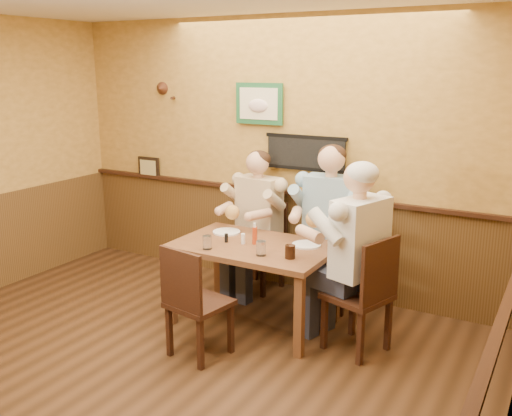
{
  "coord_description": "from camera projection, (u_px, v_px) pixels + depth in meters",
  "views": [
    {
      "loc": [
        2.69,
        -2.72,
        2.3
      ],
      "look_at": [
        0.33,
        1.45,
        1.1
      ],
      "focal_mm": 40.0,
      "sensor_mm": 36.0,
      "label": 1
    }
  ],
  "objects": [
    {
      "name": "room",
      "position": [
        136.0,
        160.0,
        3.81
      ],
      "size": [
        5.02,
        5.03,
        2.81
      ],
      "color": "black",
      "rests_on": "ground"
    },
    {
      "name": "dining_table",
      "position": [
        254.0,
        254.0,
        5.11
      ],
      "size": [
        1.4,
        0.9,
        0.75
      ],
      "color": "brown",
      "rests_on": "ground"
    },
    {
      "name": "chair_back_left",
      "position": [
        259.0,
        246.0,
        5.95
      ],
      "size": [
        0.47,
        0.47,
        0.93
      ],
      "primitive_type": null,
      "rotation": [
        0.0,
        0.0,
        -0.11
      ],
      "color": "#351C10",
      "rests_on": "ground"
    },
    {
      "name": "chair_back_right",
      "position": [
        329.0,
        257.0,
        5.51
      ],
      "size": [
        0.5,
        0.5,
        1.0
      ],
      "primitive_type": null,
      "rotation": [
        0.0,
        0.0,
        0.09
      ],
      "color": "#351C10",
      "rests_on": "ground"
    },
    {
      "name": "chair_right_end",
      "position": [
        358.0,
        293.0,
        4.64
      ],
      "size": [
        0.58,
        0.58,
        0.99
      ],
      "primitive_type": null,
      "rotation": [
        0.0,
        0.0,
        -1.89
      ],
      "color": "#351C10",
      "rests_on": "ground"
    },
    {
      "name": "chair_near_side",
      "position": [
        199.0,
        300.0,
        4.57
      ],
      "size": [
        0.5,
        0.5,
        0.94
      ],
      "primitive_type": null,
      "rotation": [
        0.0,
        0.0,
        2.97
      ],
      "color": "#351C10",
      "rests_on": "ground"
    },
    {
      "name": "diner_tan_shirt",
      "position": [
        259.0,
        228.0,
        5.91
      ],
      "size": [
        0.67,
        0.67,
        1.32
      ],
      "primitive_type": null,
      "rotation": [
        0.0,
        0.0,
        -0.11
      ],
      "color": "beige",
      "rests_on": "ground"
    },
    {
      "name": "diner_blue_polo",
      "position": [
        330.0,
        236.0,
        5.46
      ],
      "size": [
        0.71,
        0.71,
        1.43
      ],
      "primitive_type": null,
      "rotation": [
        0.0,
        0.0,
        0.09
      ],
      "color": "#7DA1BC",
      "rests_on": "ground"
    },
    {
      "name": "diner_white_elder",
      "position": [
        359.0,
        269.0,
        4.59
      ],
      "size": [
        0.83,
        0.83,
        1.42
      ],
      "primitive_type": null,
      "rotation": [
        0.0,
        0.0,
        -1.89
      ],
      "color": "silver",
      "rests_on": "ground"
    },
    {
      "name": "water_glass_left",
      "position": [
        207.0,
        242.0,
        4.94
      ],
      "size": [
        0.1,
        0.1,
        0.12
      ],
      "primitive_type": "cylinder",
      "rotation": [
        0.0,
        0.0,
        0.29
      ],
      "color": "silver",
      "rests_on": "dining_table"
    },
    {
      "name": "water_glass_mid",
      "position": [
        261.0,
        248.0,
        4.77
      ],
      "size": [
        0.1,
        0.1,
        0.13
      ],
      "primitive_type": "cylinder",
      "rotation": [
        0.0,
        0.0,
        0.26
      ],
      "color": "white",
      "rests_on": "dining_table"
    },
    {
      "name": "cola_tumbler",
      "position": [
        290.0,
        252.0,
        4.7
      ],
      "size": [
        0.09,
        0.09,
        0.11
      ],
      "primitive_type": "cylinder",
      "rotation": [
        0.0,
        0.0,
        -0.04
      ],
      "color": "black",
      "rests_on": "dining_table"
    },
    {
      "name": "hot_sauce_bottle",
      "position": [
        255.0,
        235.0,
        5.07
      ],
      "size": [
        0.05,
        0.05,
        0.18
      ],
      "primitive_type": "cylinder",
      "rotation": [
        0.0,
        0.0,
        0.09
      ],
      "color": "#B23713",
      "rests_on": "dining_table"
    },
    {
      "name": "salt_shaker",
      "position": [
        243.0,
        239.0,
        5.09
      ],
      "size": [
        0.04,
        0.04,
        0.09
      ],
      "primitive_type": "cylinder",
      "rotation": [
        0.0,
        0.0,
        -0.09
      ],
      "color": "white",
      "rests_on": "dining_table"
    },
    {
      "name": "pepper_shaker",
      "position": [
        226.0,
        238.0,
        5.13
      ],
      "size": [
        0.03,
        0.03,
        0.08
      ],
      "primitive_type": "cylinder",
      "rotation": [
        0.0,
        0.0,
        0.04
      ],
      "color": "black",
      "rests_on": "dining_table"
    },
    {
      "name": "plate_far_left",
      "position": [
        227.0,
        232.0,
        5.43
      ],
      "size": [
        0.29,
        0.29,
        0.02
      ],
      "primitive_type": "cylinder",
      "rotation": [
        0.0,
        0.0,
        0.12
      ],
      "color": "silver",
      "rests_on": "dining_table"
    },
    {
      "name": "plate_far_right",
      "position": [
        306.0,
        245.0,
        5.04
      ],
      "size": [
        0.33,
        0.33,
        0.02
      ],
      "primitive_type": "cylinder",
      "rotation": [
        0.0,
        0.0,
        -0.34
      ],
      "color": "white",
      "rests_on": "dining_table"
    }
  ]
}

